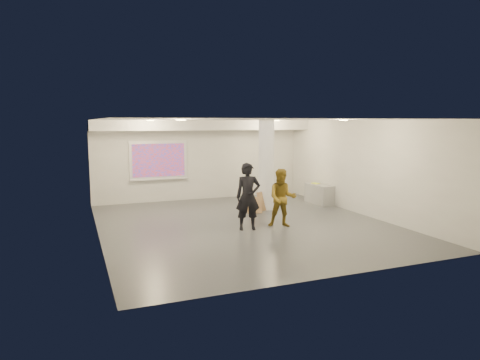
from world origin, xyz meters
name	(u,v)px	position (x,y,z in m)	size (l,w,h in m)	color
floor	(245,225)	(0.00, 0.00, 0.00)	(8.00, 9.00, 0.01)	#3C3E44
ceiling	(245,120)	(0.00, 0.00, 3.00)	(8.00, 9.00, 0.01)	white
wall_back	(200,160)	(0.00, 4.50, 1.50)	(8.00, 0.01, 3.00)	beige
wall_front	(337,200)	(0.00, -4.50, 1.50)	(8.00, 0.01, 3.00)	beige
wall_left	(97,180)	(-4.00, 0.00, 1.50)	(0.01, 9.00, 3.00)	beige
wall_right	(362,168)	(4.00, 0.00, 1.50)	(0.01, 9.00, 3.00)	beige
soffit_band	(204,125)	(0.00, 3.95, 2.82)	(8.00, 1.10, 0.36)	silver
downlight_nw	(150,120)	(-2.20, 2.50, 2.98)	(0.22, 0.22, 0.02)	#F5D97D
downlight_ne	(276,121)	(2.20, 2.50, 2.98)	(0.22, 0.22, 0.02)	#F5D97D
downlight_sw	(181,120)	(-2.20, -1.50, 2.98)	(0.22, 0.22, 0.02)	#F5D97D
downlight_se	(344,120)	(2.20, -1.50, 2.98)	(0.22, 0.22, 0.02)	#F5D97D
column	(266,165)	(1.50, 1.80, 1.50)	(0.52, 0.52, 3.00)	white
projection_screen	(159,161)	(-1.60, 4.45, 1.53)	(2.10, 0.13, 1.42)	silver
credenza	(319,194)	(3.72, 2.01, 0.35)	(0.50, 1.20, 0.70)	gray
postit_pad	(316,183)	(3.69, 2.22, 0.71)	(0.20, 0.27, 0.03)	#D7ED30
cardboard_back	(264,201)	(1.36, 1.65, 0.32)	(0.59, 0.05, 0.64)	olive
cardboard_front	(254,205)	(0.86, 1.33, 0.26)	(0.49, 0.05, 0.54)	olive
woman	(248,197)	(-0.14, -0.54, 0.92)	(0.67, 0.44, 1.84)	black
man	(282,198)	(0.88, -0.59, 0.82)	(0.80, 0.62, 1.64)	brown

